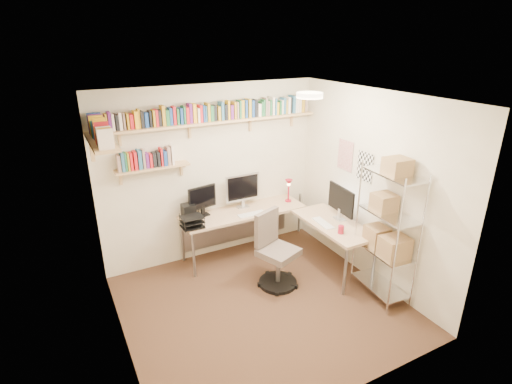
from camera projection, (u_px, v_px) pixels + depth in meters
ground at (262, 305)px, 4.89m from camera, size 3.20×3.20×0.00m
room_shell at (263, 187)px, 4.33m from camera, size 3.24×3.04×2.52m
wall_shelves at (186, 125)px, 5.05m from camera, size 3.12×1.09×0.80m
corner_desk at (259, 216)px, 5.65m from camera, size 2.18×1.84×1.23m
office_chair at (275, 255)px, 5.19m from camera, size 0.57×0.58×1.01m
wire_rack at (388, 223)px, 4.73m from camera, size 0.43×0.77×1.82m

